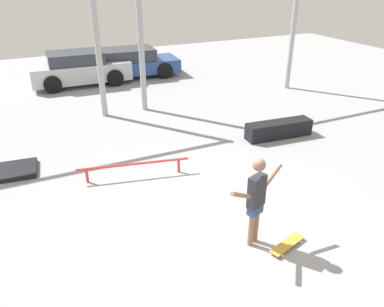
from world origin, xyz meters
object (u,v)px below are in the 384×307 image
(grind_rail, at_px, (134,166))
(parked_car_silver, at_px, (80,69))
(skateboard, at_px, (287,244))
(grind_box, at_px, (279,129))
(skateboarder, at_px, (256,197))
(parked_car_blue, at_px, (131,63))

(grind_rail, relative_size, parked_car_silver, 0.64)
(skateboard, distance_m, grind_box, 5.11)
(skateboarder, xyz_separation_m, grind_rail, (-1.28, 3.32, -0.72))
(skateboarder, height_order, grind_box, skateboarder)
(grind_rail, bearing_deg, parked_car_silver, 87.91)
(skateboarder, relative_size, parked_car_silver, 0.43)
(skateboard, xyz_separation_m, grind_box, (2.92, 4.19, 0.19))
(grind_box, height_order, parked_car_silver, parked_car_silver)
(skateboard, bearing_deg, parked_car_blue, 69.52)
(grind_box, xyz_separation_m, parked_car_silver, (-4.40, 8.34, 0.45))
(skateboard, height_order, grind_box, grind_box)
(skateboarder, bearing_deg, skateboard, -55.80)
(skateboarder, relative_size, skateboard, 2.09)
(skateboarder, xyz_separation_m, grind_box, (3.44, 3.81, -0.78))
(parked_car_silver, height_order, parked_car_blue, parked_car_silver)
(skateboard, relative_size, grind_rail, 0.32)
(grind_box, distance_m, parked_car_silver, 9.44)
(grind_box, height_order, grind_rail, grind_box)
(skateboard, distance_m, parked_car_blue, 12.91)
(skateboarder, xyz_separation_m, parked_car_blue, (1.46, 12.48, -0.39))
(grind_rail, height_order, parked_car_silver, parked_car_silver)
(skateboard, relative_size, parked_car_silver, 0.20)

